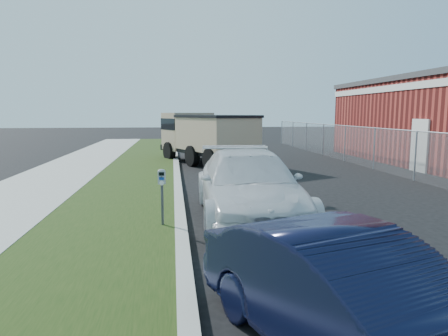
{
  "coord_description": "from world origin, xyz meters",
  "views": [
    {
      "loc": [
        -2.74,
        -9.39,
        2.45
      ],
      "look_at": [
        -1.4,
        1.0,
        1.0
      ],
      "focal_mm": 32.0,
      "sensor_mm": 36.0,
      "label": 1
    }
  ],
  "objects": [
    {
      "name": "ground",
      "position": [
        0.0,
        0.0,
        0.0
      ],
      "size": [
        120.0,
        120.0,
        0.0
      ],
      "primitive_type": "plane",
      "color": "black",
      "rests_on": "ground"
    },
    {
      "name": "white_wagon",
      "position": [
        -1.04,
        -0.54,
        0.79
      ],
      "size": [
        2.37,
        5.49,
        1.57
      ],
      "primitive_type": "imported",
      "rotation": [
        0.0,
        0.0,
        -0.03
      ],
      "color": "silver",
      "rests_on": "ground"
    },
    {
      "name": "parking_meter",
      "position": [
        -2.98,
        -1.18,
        0.97
      ],
      "size": [
        0.17,
        0.12,
        1.19
      ],
      "rotation": [
        0.0,
        0.0,
        -0.04
      ],
      "color": "#3F4247",
      "rests_on": "ground"
    },
    {
      "name": "navy_sedan",
      "position": [
        -1.05,
        -5.93,
        0.65
      ],
      "size": [
        2.65,
        4.19,
        1.3
      ],
      "primitive_type": "imported",
      "rotation": [
        0.0,
        0.0,
        0.35
      ],
      "color": "black",
      "rests_on": "ground"
    },
    {
      "name": "chainlink_fence",
      "position": [
        6.0,
        7.0,
        1.26
      ],
      "size": [
        0.06,
        30.06,
        30.0
      ],
      "color": "slate",
      "rests_on": "ground"
    },
    {
      "name": "streetside",
      "position": [
        -5.57,
        2.0,
        0.07
      ],
      "size": [
        6.12,
        50.0,
        0.15
      ],
      "color": "#96968E",
      "rests_on": "ground"
    },
    {
      "name": "dump_truck",
      "position": [
        -1.17,
        10.07,
        1.38
      ],
      "size": [
        4.62,
        6.64,
        2.46
      ],
      "rotation": [
        0.0,
        0.0,
        0.42
      ],
      "color": "black",
      "rests_on": "ground"
    }
  ]
}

